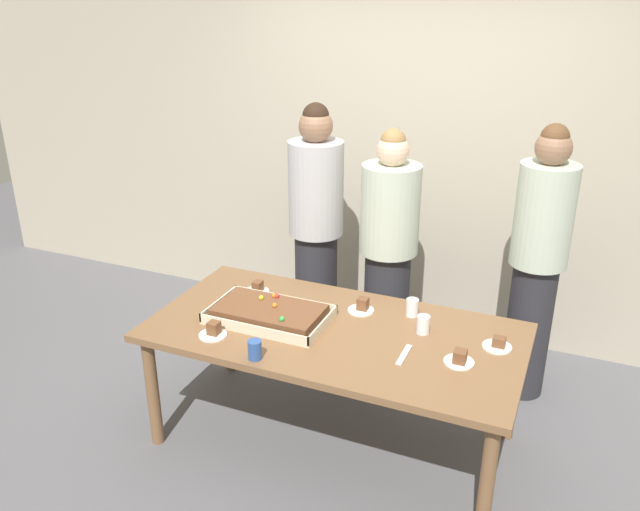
# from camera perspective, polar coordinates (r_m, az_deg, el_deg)

# --- Properties ---
(ground_plane) EXTENTS (12.00, 12.00, 0.00)m
(ground_plane) POSITION_cam_1_polar(r_m,az_deg,el_deg) (3.92, 1.18, -15.81)
(ground_plane) COLOR #5B5B60
(interior_back_panel) EXTENTS (8.00, 0.12, 3.00)m
(interior_back_panel) POSITION_cam_1_polar(r_m,az_deg,el_deg) (4.68, 8.87, 10.89)
(interior_back_panel) COLOR #B2A893
(interior_back_panel) RESTS_ON ground_plane
(party_table) EXTENTS (2.01, 1.00, 0.73)m
(party_table) POSITION_cam_1_polar(r_m,az_deg,el_deg) (3.55, 1.27, -7.54)
(party_table) COLOR brown
(party_table) RESTS_ON ground_plane
(sheet_cake) EXTENTS (0.66, 0.39, 0.10)m
(sheet_cake) POSITION_cam_1_polar(r_m,az_deg,el_deg) (3.60, -4.49, -5.12)
(sheet_cake) COLOR beige
(sheet_cake) RESTS_ON party_table
(plated_slice_near_left) EXTENTS (0.15, 0.15, 0.07)m
(plated_slice_near_left) POSITION_cam_1_polar(r_m,az_deg,el_deg) (3.28, 12.19, -8.90)
(plated_slice_near_left) COLOR white
(plated_slice_near_left) RESTS_ON party_table
(plated_slice_near_right) EXTENTS (0.15, 0.15, 0.07)m
(plated_slice_near_right) POSITION_cam_1_polar(r_m,az_deg,el_deg) (3.92, -5.56, -2.95)
(plated_slice_near_right) COLOR white
(plated_slice_near_right) RESTS_ON party_table
(plated_slice_far_left) EXTENTS (0.15, 0.15, 0.06)m
(plated_slice_far_left) POSITION_cam_1_polar(r_m,az_deg,el_deg) (3.46, 15.40, -7.57)
(plated_slice_far_left) COLOR white
(plated_slice_far_left) RESTS_ON party_table
(plated_slice_far_right) EXTENTS (0.15, 0.15, 0.08)m
(plated_slice_far_right) POSITION_cam_1_polar(r_m,az_deg,el_deg) (3.49, -9.38, -6.61)
(plated_slice_far_right) COLOR white
(plated_slice_far_right) RESTS_ON party_table
(plated_slice_center_front) EXTENTS (0.15, 0.15, 0.08)m
(plated_slice_center_front) POSITION_cam_1_polar(r_m,az_deg,el_deg) (3.69, 3.71, -4.55)
(plated_slice_center_front) COLOR white
(plated_slice_center_front) RESTS_ON party_table
(drink_cup_nearest) EXTENTS (0.07, 0.07, 0.10)m
(drink_cup_nearest) POSITION_cam_1_polar(r_m,az_deg,el_deg) (3.50, 9.08, -6.03)
(drink_cup_nearest) COLOR white
(drink_cup_nearest) RESTS_ON party_table
(drink_cup_middle) EXTENTS (0.07, 0.07, 0.10)m
(drink_cup_middle) POSITION_cam_1_polar(r_m,az_deg,el_deg) (3.66, 8.13, -4.55)
(drink_cup_middle) COLOR white
(drink_cup_middle) RESTS_ON party_table
(drink_cup_far_end) EXTENTS (0.07, 0.07, 0.10)m
(drink_cup_far_end) POSITION_cam_1_polar(r_m,az_deg,el_deg) (3.25, -5.76, -8.26)
(drink_cup_far_end) COLOR #2D5199
(drink_cup_far_end) RESTS_ON party_table
(cake_server_utensil) EXTENTS (0.03, 0.20, 0.01)m
(cake_server_utensil) POSITION_cam_1_polar(r_m,az_deg,el_deg) (3.31, 7.41, -8.67)
(cake_server_utensil) COLOR silver
(cake_server_utensil) RESTS_ON party_table
(person_serving_front) EXTENTS (0.34, 0.34, 1.74)m
(person_serving_front) POSITION_cam_1_polar(r_m,az_deg,el_deg) (4.10, 18.61, -0.54)
(person_serving_front) COLOR #28282D
(person_serving_front) RESTS_ON ground_plane
(person_green_shirt_behind) EXTENTS (0.37, 0.37, 1.66)m
(person_green_shirt_behind) POSITION_cam_1_polar(r_m,az_deg,el_deg) (4.15, 6.03, 0.09)
(person_green_shirt_behind) COLOR #28282D
(person_green_shirt_behind) RESTS_ON ground_plane
(person_striped_tie_right) EXTENTS (0.36, 0.36, 1.77)m
(person_striped_tie_right) POSITION_cam_1_polar(r_m,az_deg,el_deg) (4.35, -0.35, 2.23)
(person_striped_tie_right) COLOR #28282D
(person_striped_tie_right) RESTS_ON ground_plane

